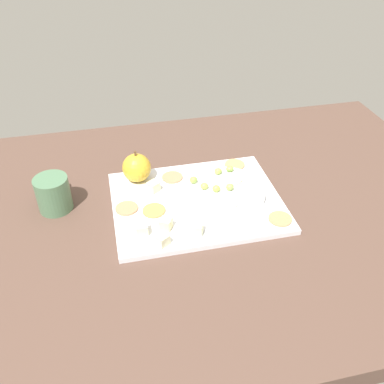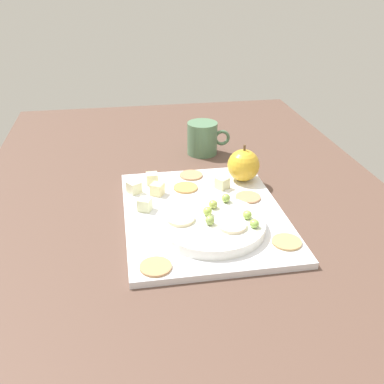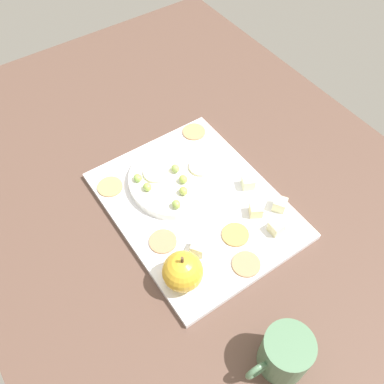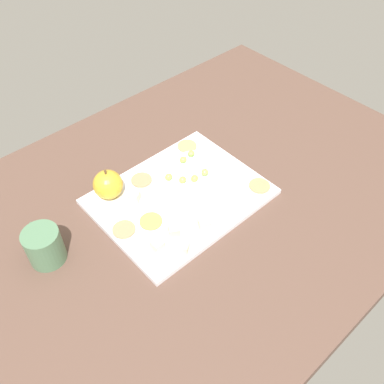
{
  "view_description": "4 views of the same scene",
  "coord_description": "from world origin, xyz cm",
  "px_view_note": "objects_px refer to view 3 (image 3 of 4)",
  "views": [
    {
      "loc": [
        12.74,
        71.14,
        64.25
      ],
      "look_at": [
        -3.85,
        -2.27,
        7.7
      ],
      "focal_mm": 39.5,
      "sensor_mm": 36.0,
      "label": 1
    },
    {
      "loc": [
        -76.53,
        12.43,
        47.76
      ],
      "look_at": [
        -3.89,
        0.19,
        9.44
      ],
      "focal_mm": 41.96,
      "sensor_mm": 36.0,
      "label": 2
    },
    {
      "loc": [
        33.28,
        -28.8,
        71.1
      ],
      "look_at": [
        -6.01,
        -1.86,
        7.82
      ],
      "focal_mm": 39.26,
      "sensor_mm": 36.0,
      "label": 3
    },
    {
      "loc": [
        37.55,
        49.32,
        76.88
      ],
      "look_at": [
        -6.19,
        0.84,
        7.74
      ],
      "focal_mm": 39.29,
      "sensor_mm": 36.0,
      "label": 4
    }
  ],
  "objects_px": {
    "cheese_cube_2": "(276,228)",
    "grape_3": "(183,191)",
    "grape_0": "(175,168)",
    "grape_2": "(138,178)",
    "serving_dish": "(176,179)",
    "apple_whole": "(183,271)",
    "cup": "(285,354)",
    "cracker_3": "(246,264)",
    "cheese_cube_4": "(256,210)",
    "cracker_2": "(194,132)",
    "cheese_cube_1": "(248,183)",
    "apple_slice_0": "(156,173)",
    "grape_5": "(176,204)",
    "grape_4": "(147,187)",
    "cheese_cube_3": "(198,248)",
    "cracker_0": "(234,235)",
    "apple_slice_1": "(201,167)",
    "grape_1": "(183,179)",
    "cheese_cube_0": "(280,204)",
    "platter": "(195,205)",
    "cracker_1": "(110,187)",
    "cracker_4": "(163,241)"
  },
  "relations": [
    {
      "from": "apple_whole",
      "to": "cup",
      "type": "height_order",
      "value": "same"
    },
    {
      "from": "cheese_cube_1",
      "to": "cracker_0",
      "type": "height_order",
      "value": "cheese_cube_1"
    },
    {
      "from": "grape_3",
      "to": "apple_slice_1",
      "type": "relative_size",
      "value": 0.36
    },
    {
      "from": "grape_0",
      "to": "cheese_cube_1",
      "type": "bearing_deg",
      "value": 46.14
    },
    {
      "from": "cracker_4",
      "to": "grape_1",
      "type": "relative_size",
      "value": 2.82
    },
    {
      "from": "cracker_1",
      "to": "grape_4",
      "type": "bearing_deg",
      "value": 41.79
    },
    {
      "from": "cheese_cube_1",
      "to": "grape_3",
      "type": "height_order",
      "value": "grape_3"
    },
    {
      "from": "cracker_4",
      "to": "grape_3",
      "type": "relative_size",
      "value": 2.82
    },
    {
      "from": "cheese_cube_2",
      "to": "grape_3",
      "type": "distance_m",
      "value": 0.18
    },
    {
      "from": "serving_dish",
      "to": "apple_slice_1",
      "type": "relative_size",
      "value": 3.83
    },
    {
      "from": "apple_whole",
      "to": "cracker_3",
      "type": "height_order",
      "value": "apple_whole"
    },
    {
      "from": "grape_0",
      "to": "grape_2",
      "type": "distance_m",
      "value": 0.08
    },
    {
      "from": "apple_whole",
      "to": "cheese_cube_1",
      "type": "height_order",
      "value": "apple_whole"
    },
    {
      "from": "apple_slice_0",
      "to": "cheese_cube_0",
      "type": "bearing_deg",
      "value": 39.32
    },
    {
      "from": "grape_5",
      "to": "apple_slice_0",
      "type": "relative_size",
      "value": 0.36
    },
    {
      "from": "grape_2",
      "to": "grape_3",
      "type": "xyz_separation_m",
      "value": [
        0.08,
        0.06,
        0.0
      ]
    },
    {
      "from": "cracker_0",
      "to": "cracker_2",
      "type": "height_order",
      "value": "same"
    },
    {
      "from": "cheese_cube_4",
      "to": "apple_slice_0",
      "type": "distance_m",
      "value": 0.21
    },
    {
      "from": "platter",
      "to": "cracker_0",
      "type": "height_order",
      "value": "cracker_0"
    },
    {
      "from": "apple_slice_0",
      "to": "apple_slice_1",
      "type": "bearing_deg",
      "value": 66.13
    },
    {
      "from": "cracker_3",
      "to": "grape_3",
      "type": "xyz_separation_m",
      "value": [
        -0.18,
        -0.01,
        0.02
      ]
    },
    {
      "from": "grape_1",
      "to": "grape_4",
      "type": "height_order",
      "value": "same"
    },
    {
      "from": "cheese_cube_2",
      "to": "cup",
      "type": "bearing_deg",
      "value": -38.93
    },
    {
      "from": "cheese_cube_2",
      "to": "apple_slice_0",
      "type": "xyz_separation_m",
      "value": [
        -0.23,
        -0.12,
        0.01
      ]
    },
    {
      "from": "cheese_cube_4",
      "to": "cracker_2",
      "type": "relative_size",
      "value": 0.47
    },
    {
      "from": "cheese_cube_2",
      "to": "cracker_3",
      "type": "xyz_separation_m",
      "value": [
        0.02,
        -0.09,
        -0.01
      ]
    },
    {
      "from": "cup",
      "to": "grape_5",
      "type": "bearing_deg",
      "value": 177.13
    },
    {
      "from": "serving_dish",
      "to": "cheese_cube_3",
      "type": "bearing_deg",
      "value": -19.44
    },
    {
      "from": "apple_whole",
      "to": "cheese_cube_2",
      "type": "relative_size",
      "value": 2.91
    },
    {
      "from": "cracker_2",
      "to": "grape_4",
      "type": "distance_m",
      "value": 0.19
    },
    {
      "from": "cheese_cube_3",
      "to": "cracker_2",
      "type": "distance_m",
      "value": 0.3
    },
    {
      "from": "cracker_4",
      "to": "grape_0",
      "type": "height_order",
      "value": "grape_0"
    },
    {
      "from": "cheese_cube_2",
      "to": "grape_5",
      "type": "relative_size",
      "value": 1.32
    },
    {
      "from": "cheese_cube_3",
      "to": "grape_5",
      "type": "relative_size",
      "value": 1.32
    },
    {
      "from": "grape_0",
      "to": "cheese_cube_4",
      "type": "bearing_deg",
      "value": 25.17
    },
    {
      "from": "cheese_cube_4",
      "to": "grape_0",
      "type": "bearing_deg",
      "value": -154.83
    },
    {
      "from": "cheese_cube_2",
      "to": "cup",
      "type": "relative_size",
      "value": 0.22
    },
    {
      "from": "cracker_2",
      "to": "cracker_3",
      "type": "bearing_deg",
      "value": -18.87
    },
    {
      "from": "grape_5",
      "to": "grape_1",
      "type": "bearing_deg",
      "value": 134.16
    },
    {
      "from": "cheese_cube_0",
      "to": "cracker_3",
      "type": "relative_size",
      "value": 0.47
    },
    {
      "from": "cracker_2",
      "to": "grape_1",
      "type": "height_order",
      "value": "grape_1"
    },
    {
      "from": "grape_2",
      "to": "grape_4",
      "type": "bearing_deg",
      "value": 7.67
    },
    {
      "from": "cheese_cube_0",
      "to": "cheese_cube_2",
      "type": "xyz_separation_m",
      "value": [
        0.03,
        -0.04,
        0.0
      ]
    },
    {
      "from": "apple_slice_1",
      "to": "cheese_cube_4",
      "type": "bearing_deg",
      "value": 11.23
    },
    {
      "from": "cracker_2",
      "to": "cracker_4",
      "type": "bearing_deg",
      "value": -45.98
    },
    {
      "from": "platter",
      "to": "cheese_cube_3",
      "type": "height_order",
      "value": "cheese_cube_3"
    },
    {
      "from": "cup",
      "to": "grape_4",
      "type": "bearing_deg",
      "value": -178.92
    },
    {
      "from": "cheese_cube_4",
      "to": "cracker_2",
      "type": "height_order",
      "value": "cheese_cube_4"
    },
    {
      "from": "grape_3",
      "to": "serving_dish",
      "type": "bearing_deg",
      "value": 165.18
    },
    {
      "from": "platter",
      "to": "cracker_0",
      "type": "bearing_deg",
      "value": 9.39
    }
  ]
}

